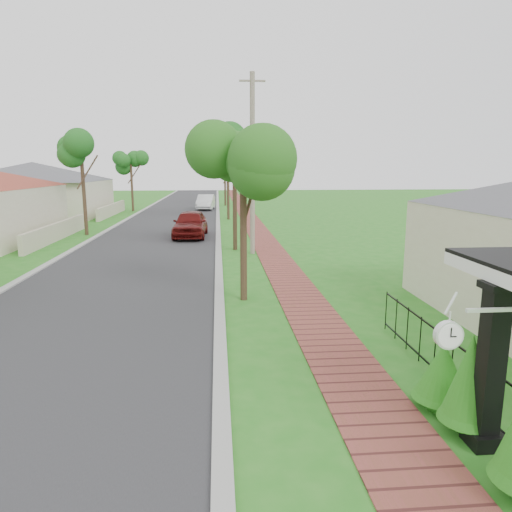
{
  "coord_description": "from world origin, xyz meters",
  "views": [
    {
      "loc": [
        0.64,
        -6.87,
        4.08
      ],
      "look_at": [
        1.76,
        6.46,
        1.5
      ],
      "focal_mm": 32.0,
      "sensor_mm": 36.0,
      "label": 1
    }
  ],
  "objects_px": {
    "utility_pole": "(252,165)",
    "station_clock": "(452,333)",
    "parked_car_white": "(206,202)",
    "porch_post": "(490,375)",
    "near_tree": "(243,155)",
    "parked_car_red": "(190,224)"
  },
  "relations": [
    {
      "from": "utility_pole",
      "to": "station_clock",
      "type": "distance_m",
      "value": 16.48
    },
    {
      "from": "parked_car_white",
      "to": "station_clock",
      "type": "height_order",
      "value": "station_clock"
    },
    {
      "from": "station_clock",
      "to": "parked_car_white",
      "type": "bearing_deg",
      "value": 95.97
    },
    {
      "from": "station_clock",
      "to": "porch_post",
      "type": "bearing_deg",
      "value": 25.1
    },
    {
      "from": "porch_post",
      "to": "utility_pole",
      "type": "xyz_separation_m",
      "value": [
        -2.25,
        15.86,
        3.13
      ]
    },
    {
      "from": "porch_post",
      "to": "utility_pole",
      "type": "distance_m",
      "value": 16.32
    },
    {
      "from": "parked_car_white",
      "to": "near_tree",
      "type": "distance_m",
      "value": 32.36
    },
    {
      "from": "porch_post",
      "to": "station_clock",
      "type": "height_order",
      "value": "porch_post"
    },
    {
      "from": "parked_car_white",
      "to": "utility_pole",
      "type": "xyz_separation_m",
      "value": [
        2.84,
        -24.22,
        3.52
      ]
    },
    {
      "from": "near_tree",
      "to": "utility_pole",
      "type": "xyz_separation_m",
      "value": [
        0.88,
        7.86,
        -0.22
      ]
    },
    {
      "from": "porch_post",
      "to": "parked_car_white",
      "type": "relative_size",
      "value": 0.57
    },
    {
      "from": "near_tree",
      "to": "utility_pole",
      "type": "height_order",
      "value": "utility_pole"
    },
    {
      "from": "near_tree",
      "to": "utility_pole",
      "type": "distance_m",
      "value": 7.91
    },
    {
      "from": "parked_car_red",
      "to": "parked_car_white",
      "type": "relative_size",
      "value": 1.05
    },
    {
      "from": "parked_car_red",
      "to": "parked_car_white",
      "type": "xyz_separation_m",
      "value": [
        0.46,
        18.53,
        -0.06
      ]
    },
    {
      "from": "porch_post",
      "to": "utility_pole",
      "type": "bearing_deg",
      "value": 98.07
    },
    {
      "from": "utility_pole",
      "to": "station_clock",
      "type": "xyz_separation_m",
      "value": [
        1.4,
        -16.26,
        -2.3
      ]
    },
    {
      "from": "parked_car_red",
      "to": "station_clock",
      "type": "height_order",
      "value": "station_clock"
    },
    {
      "from": "utility_pole",
      "to": "station_clock",
      "type": "bearing_deg",
      "value": -85.09
    },
    {
      "from": "parked_car_red",
      "to": "utility_pole",
      "type": "bearing_deg",
      "value": -57.48
    },
    {
      "from": "near_tree",
      "to": "parked_car_white",
      "type": "bearing_deg",
      "value": 93.49
    },
    {
      "from": "parked_car_white",
      "to": "utility_pole",
      "type": "height_order",
      "value": "utility_pole"
    }
  ]
}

